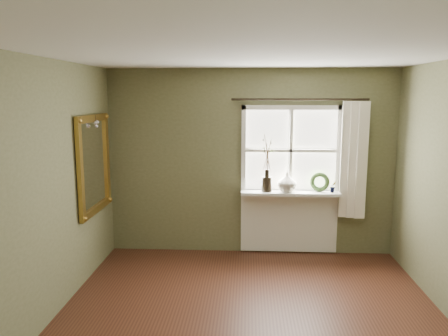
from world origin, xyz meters
The scene contains 15 objects.
floor centered at (0.00, 0.00, 0.00)m, with size 4.50×4.50×0.00m, color #442115.
ceiling centered at (0.00, 0.00, 2.60)m, with size 4.50×4.50×0.00m, color silver.
wall_back centered at (0.00, 2.30, 1.30)m, with size 4.00×0.10×2.60m, color #656543.
wall_left centered at (-2.05, 0.00, 1.30)m, with size 0.10×4.50×2.60m, color #656543.
window_frame centered at (0.55, 2.23, 1.48)m, with size 1.36×0.06×1.24m.
window_sill centered at (0.55, 2.12, 0.90)m, with size 1.36×0.26×0.04m, color white.
window_apron centered at (0.55, 2.23, 0.46)m, with size 1.36×0.04×0.88m, color white.
dark_jug centered at (0.23, 2.12, 1.02)m, with size 0.14×0.14×0.21m, color black.
cream_vase centered at (0.50, 2.12, 1.06)m, with size 0.26×0.26×0.27m, color beige.
wreath centered at (0.95, 2.16, 1.02)m, with size 0.27×0.27×0.07m, color #2E461F.
potted_plant_left centered at (0.18, 2.12, 1.00)m, with size 0.09×0.06×0.16m, color #2E461F.
potted_plant_right centered at (1.13, 2.12, 1.00)m, with size 0.09×0.07×0.15m, color #2E461F.
curtain centered at (1.39, 2.13, 1.37)m, with size 0.36×0.12×1.59m, color white.
curtain_rod centered at (0.65, 2.17, 2.18)m, with size 0.03×0.03×1.84m, color black.
gilt_mirror centered at (-1.96, 1.49, 1.39)m, with size 0.10×1.04×1.24m.
Camera 1 is at (-0.04, -3.81, 2.25)m, focal length 35.00 mm.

